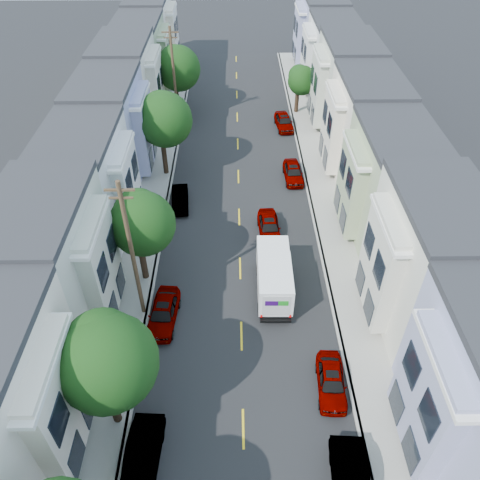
# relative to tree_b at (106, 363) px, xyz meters

# --- Properties ---
(ground) EXTENTS (160.00, 160.00, 0.00)m
(ground) POSITION_rel_tree_b_xyz_m (6.30, 5.43, -5.16)
(ground) COLOR black
(ground) RESTS_ON ground
(road_slab) EXTENTS (12.00, 70.00, 0.02)m
(road_slab) POSITION_rel_tree_b_xyz_m (6.30, 20.43, -5.15)
(road_slab) COLOR black
(road_slab) RESTS_ON ground
(curb_left) EXTENTS (0.30, 70.00, 0.15)m
(curb_left) POSITION_rel_tree_b_xyz_m (0.25, 20.43, -5.08)
(curb_left) COLOR gray
(curb_left) RESTS_ON ground
(curb_right) EXTENTS (0.30, 70.00, 0.15)m
(curb_right) POSITION_rel_tree_b_xyz_m (12.35, 20.43, -5.08)
(curb_right) COLOR gray
(curb_right) RESTS_ON ground
(sidewalk_left) EXTENTS (2.60, 70.00, 0.15)m
(sidewalk_left) POSITION_rel_tree_b_xyz_m (-1.05, 20.43, -5.08)
(sidewalk_left) COLOR gray
(sidewalk_left) RESTS_ON ground
(sidewalk_right) EXTENTS (2.60, 70.00, 0.15)m
(sidewalk_right) POSITION_rel_tree_b_xyz_m (13.65, 20.43, -5.08)
(sidewalk_right) COLOR gray
(sidewalk_right) RESTS_ON ground
(centerline) EXTENTS (0.12, 70.00, 0.01)m
(centerline) POSITION_rel_tree_b_xyz_m (6.30, 20.43, -5.16)
(centerline) COLOR gold
(centerline) RESTS_ON ground
(townhouse_row_left) EXTENTS (5.00, 70.00, 8.50)m
(townhouse_row_left) POSITION_rel_tree_b_xyz_m (-4.85, 20.43, -5.16)
(townhouse_row_left) COLOR #9AAA7F
(townhouse_row_left) RESTS_ON ground
(townhouse_row_right) EXTENTS (5.00, 70.00, 8.50)m
(townhouse_row_right) POSITION_rel_tree_b_xyz_m (17.45, 20.43, -5.16)
(townhouse_row_right) COLOR #9AAA7F
(townhouse_row_right) RESTS_ON ground
(tree_b) EXTENTS (4.70, 4.70, 7.53)m
(tree_b) POSITION_rel_tree_b_xyz_m (0.00, 0.00, 0.00)
(tree_b) COLOR black
(tree_b) RESTS_ON ground
(tree_c) EXTENTS (4.23, 4.23, 6.98)m
(tree_c) POSITION_rel_tree_b_xyz_m (-0.00, 10.56, -0.33)
(tree_c) COLOR black
(tree_c) RESTS_ON ground
(tree_d) EXTENTS (4.70, 4.70, 7.71)m
(tree_d) POSITION_rel_tree_b_xyz_m (-0.00, 23.99, 0.18)
(tree_d) COLOR black
(tree_d) RESTS_ON ground
(tree_e) EXTENTS (4.70, 4.70, 7.34)m
(tree_e) POSITION_rel_tree_b_xyz_m (0.00, 36.62, -0.19)
(tree_e) COLOR black
(tree_e) RESTS_ON ground
(tree_far_r) EXTENTS (3.10, 3.10, 5.23)m
(tree_far_r) POSITION_rel_tree_b_xyz_m (13.20, 36.50, -1.52)
(tree_far_r) COLOR black
(tree_far_r) RESTS_ON ground
(utility_pole_near) EXTENTS (1.60, 0.26, 10.00)m
(utility_pole_near) POSITION_rel_tree_b_xyz_m (0.00, 7.43, -0.01)
(utility_pole_near) COLOR #42301E
(utility_pole_near) RESTS_ON ground
(utility_pole_far) EXTENTS (1.60, 0.26, 10.00)m
(utility_pole_far) POSITION_rel_tree_b_xyz_m (0.00, 33.43, -0.01)
(utility_pole_far) COLOR #42301E
(utility_pole_far) RESTS_ON ground
(fedex_truck) EXTENTS (2.18, 5.67, 2.72)m
(fedex_truck) POSITION_rel_tree_b_xyz_m (8.50, 9.16, -3.64)
(fedex_truck) COLOR white
(fedex_truck) RESTS_ON ground
(lead_sedan) EXTENTS (1.86, 4.38, 1.39)m
(lead_sedan) POSITION_rel_tree_b_xyz_m (8.58, 15.27, -4.46)
(lead_sedan) COLOR black
(lead_sedan) RESTS_ON ground
(parked_left_b) EXTENTS (1.78, 4.43, 1.45)m
(parked_left_b) POSITION_rel_tree_b_xyz_m (1.40, -2.37, -4.43)
(parked_left_b) COLOR black
(parked_left_b) RESTS_ON ground
(parked_left_c) EXTENTS (2.07, 4.57, 1.44)m
(parked_left_c) POSITION_rel_tree_b_xyz_m (1.40, 6.74, -4.44)
(parked_left_c) COLOR gray
(parked_left_c) RESTS_ON ground
(parked_left_d) EXTENTS (1.65, 3.87, 1.26)m
(parked_left_d) POSITION_rel_tree_b_xyz_m (1.40, 19.10, -4.53)
(parked_left_d) COLOR #4E101E
(parked_left_d) RESTS_ON ground
(parked_right_b) EXTENTS (1.80, 4.12, 1.31)m
(parked_right_b) POSITION_rel_tree_b_xyz_m (11.20, 1.75, -4.51)
(parked_right_b) COLOR silver
(parked_right_b) RESTS_ON ground
(parked_right_c) EXTENTS (1.75, 4.23, 1.36)m
(parked_right_c) POSITION_rel_tree_b_xyz_m (11.20, 22.98, -4.48)
(parked_right_c) COLOR black
(parked_right_c) RESTS_ON ground
(parked_right_d) EXTENTS (2.06, 4.42, 1.39)m
(parked_right_d) POSITION_rel_tree_b_xyz_m (11.20, 32.87, -4.46)
(parked_right_d) COLOR #120F3C
(parked_right_d) RESTS_ON ground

